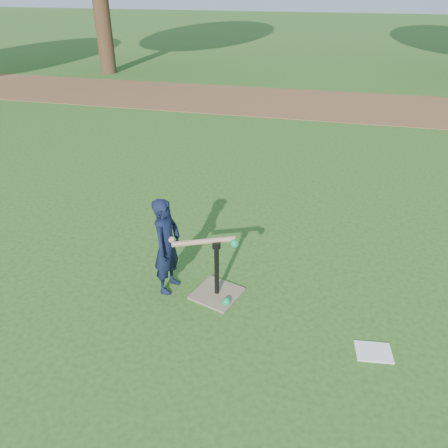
# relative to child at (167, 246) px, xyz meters

# --- Properties ---
(ground) EXTENTS (80.00, 80.00, 0.00)m
(ground) POSITION_rel_child_xyz_m (0.13, 0.36, -0.50)
(ground) COLOR #285116
(ground) RESTS_ON ground
(dirt_strip) EXTENTS (24.00, 3.00, 0.01)m
(dirt_strip) POSITION_rel_child_xyz_m (0.13, 7.86, -0.50)
(dirt_strip) COLOR brown
(dirt_strip) RESTS_ON ground
(child) EXTENTS (0.29, 0.40, 1.01)m
(child) POSITION_rel_child_xyz_m (0.00, 0.00, 0.00)
(child) COLOR black
(child) RESTS_ON ground
(wiffle_ball_ground) EXTENTS (0.08, 0.08, 0.08)m
(wiffle_ball_ground) POSITION_rel_child_xyz_m (0.63, -0.13, -0.46)
(wiffle_ball_ground) COLOR #0D9049
(wiffle_ball_ground) RESTS_ON ground
(clipboard) EXTENTS (0.33, 0.26, 0.01)m
(clipboard) POSITION_rel_child_xyz_m (1.99, -0.43, -0.50)
(clipboard) COLOR white
(clipboard) RESTS_ON ground
(batting_tee) EXTENTS (0.54, 0.54, 0.61)m
(batting_tee) POSITION_rel_child_xyz_m (0.50, 0.00, -0.39)
(batting_tee) COLOR #827152
(batting_tee) RESTS_ON ground
(swing_action) EXTENTS (0.68, 0.29, 0.12)m
(swing_action) POSITION_rel_child_xyz_m (0.41, -0.03, 0.13)
(swing_action) COLOR tan
(swing_action) RESTS_ON ground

